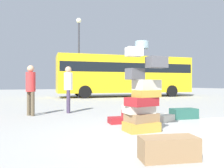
% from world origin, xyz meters
% --- Properties ---
extents(ground_plane, '(80.00, 80.00, 0.00)m').
position_xyz_m(ground_plane, '(0.00, 0.00, 0.00)').
color(ground_plane, '#9E9E99').
extents(suitcase_tower, '(0.92, 0.72, 1.95)m').
position_xyz_m(suitcase_tower, '(-0.09, 0.58, 0.71)').
color(suitcase_tower, '#B28C33').
rests_on(suitcase_tower, ground).
extents(suitcase_cream_upright_blue, '(0.73, 0.47, 0.30)m').
position_xyz_m(suitcase_cream_upright_blue, '(1.23, -0.31, 0.15)').
color(suitcase_cream_upright_blue, beige).
rests_on(suitcase_cream_upright_blue, ground).
extents(suitcase_brown_foreground_far, '(0.85, 0.55, 0.31)m').
position_xyz_m(suitcase_brown_foreground_far, '(-0.78, -1.15, 0.16)').
color(suitcase_brown_foreground_far, olive).
rests_on(suitcase_brown_foreground_far, ground).
extents(suitcase_maroon_foreground_near, '(0.81, 0.47, 0.16)m').
position_xyz_m(suitcase_maroon_foreground_near, '(0.02, 1.67, 0.08)').
color(suitcase_maroon_foreground_near, maroon).
rests_on(suitcase_maroon_foreground_near, ground).
extents(suitcase_maroon_white_trunk, '(0.63, 0.44, 0.23)m').
position_xyz_m(suitcase_maroon_white_trunk, '(0.78, 2.47, 0.11)').
color(suitcase_maroon_white_trunk, maroon).
rests_on(suitcase_maroon_white_trunk, ground).
extents(suitcase_cream_right_side, '(0.59, 0.51, 0.19)m').
position_xyz_m(suitcase_cream_right_side, '(1.15, 1.46, 0.09)').
color(suitcase_cream_right_side, beige).
rests_on(suitcase_cream_right_side, ground).
extents(suitcase_teal_behind_tower, '(0.81, 0.53, 0.30)m').
position_xyz_m(suitcase_teal_behind_tower, '(2.01, 1.61, 0.15)').
color(suitcase_teal_behind_tower, '#26594C').
rests_on(suitcase_teal_behind_tower, ground).
extents(person_bearded_onlooker, '(0.30, 0.32, 1.63)m').
position_xyz_m(person_bearded_onlooker, '(-2.03, 4.18, 0.97)').
color(person_bearded_onlooker, brown).
rests_on(person_bearded_onlooker, ground).
extents(person_tourist_with_camera, '(0.30, 0.34, 1.64)m').
position_xyz_m(person_tourist_with_camera, '(-0.75, 4.38, 0.98)').
color(person_tourist_with_camera, '#3F334C').
rests_on(person_tourist_with_camera, ground).
extents(parked_bus, '(10.88, 3.99, 3.15)m').
position_xyz_m(parked_bus, '(5.93, 12.50, 1.83)').
color(parked_bus, yellow).
rests_on(parked_bus, ground).
extents(lamp_post, '(0.36, 0.36, 5.70)m').
position_xyz_m(lamp_post, '(2.00, 12.13, 3.76)').
color(lamp_post, '#333338').
rests_on(lamp_post, ground).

